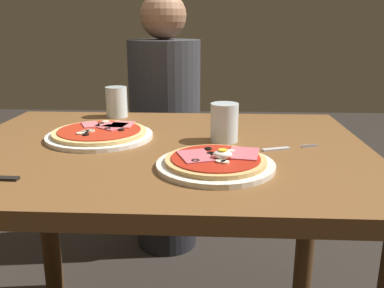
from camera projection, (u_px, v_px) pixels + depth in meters
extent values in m
cube|color=brown|center=(162.00, 152.00, 1.13)|extent=(1.11, 0.85, 0.04)
cylinder|color=#4A3018|center=(47.00, 213.00, 1.60)|extent=(0.07, 0.07, 0.69)
cylinder|color=#4A3018|center=(307.00, 219.00, 1.55)|extent=(0.07, 0.07, 0.69)
cylinder|color=silver|center=(216.00, 165.00, 0.94)|extent=(0.27, 0.27, 0.01)
cylinder|color=tan|center=(216.00, 161.00, 0.94)|extent=(0.23, 0.23, 0.01)
cylinder|color=#A82314|center=(216.00, 158.00, 0.94)|extent=(0.20, 0.20, 0.00)
torus|color=black|center=(210.00, 153.00, 0.96)|extent=(0.02, 0.02, 0.00)
torus|color=black|center=(195.00, 161.00, 0.91)|extent=(0.02, 0.02, 0.00)
torus|color=black|center=(208.00, 149.00, 1.00)|extent=(0.02, 0.02, 0.00)
cube|color=#C65B66|center=(244.00, 153.00, 0.96)|extent=(0.08, 0.11, 0.00)
cube|color=#C65B66|center=(196.00, 156.00, 0.94)|extent=(0.10, 0.11, 0.00)
cylinder|color=beige|center=(231.00, 151.00, 0.98)|extent=(0.02, 0.02, 0.00)
cylinder|color=beige|center=(223.00, 156.00, 0.94)|extent=(0.02, 0.02, 0.00)
cylinder|color=beige|center=(225.00, 162.00, 0.90)|extent=(0.02, 0.02, 0.00)
cylinder|color=beige|center=(221.00, 161.00, 0.90)|extent=(0.02, 0.02, 0.00)
ellipsoid|color=white|center=(223.00, 155.00, 0.92)|extent=(0.04, 0.03, 0.02)
cylinder|color=yellow|center=(223.00, 150.00, 0.92)|extent=(0.02, 0.02, 0.00)
cylinder|color=white|center=(100.00, 136.00, 1.19)|extent=(0.30, 0.30, 0.01)
cylinder|color=#DBB26B|center=(100.00, 132.00, 1.19)|extent=(0.27, 0.27, 0.01)
cylinder|color=#B72D19|center=(99.00, 130.00, 1.18)|extent=(0.23, 0.23, 0.00)
torus|color=black|center=(121.00, 130.00, 1.17)|extent=(0.02, 0.02, 0.00)
torus|color=black|center=(85.00, 132.00, 1.15)|extent=(0.02, 0.02, 0.00)
torus|color=black|center=(91.00, 131.00, 1.16)|extent=(0.02, 0.02, 0.00)
torus|color=black|center=(108.00, 129.00, 1.19)|extent=(0.02, 0.02, 0.00)
torus|color=black|center=(101.00, 124.00, 1.25)|extent=(0.02, 0.02, 0.00)
torus|color=black|center=(86.00, 135.00, 1.12)|extent=(0.02, 0.02, 0.00)
cube|color=#D16B70|center=(112.00, 125.00, 1.23)|extent=(0.10, 0.08, 0.00)
cube|color=#C65B66|center=(110.00, 128.00, 1.20)|extent=(0.08, 0.08, 0.00)
cube|color=#D16B70|center=(91.00, 124.00, 1.24)|extent=(0.07, 0.09, 0.00)
cube|color=#D16B70|center=(122.00, 124.00, 1.24)|extent=(0.06, 0.08, 0.00)
cylinder|color=beige|center=(106.00, 122.00, 1.27)|extent=(0.02, 0.02, 0.00)
cylinder|color=beige|center=(81.00, 133.00, 1.14)|extent=(0.02, 0.02, 0.00)
cylinder|color=beige|center=(86.00, 131.00, 1.16)|extent=(0.02, 0.02, 0.00)
cylinder|color=beige|center=(90.00, 131.00, 1.16)|extent=(0.03, 0.03, 0.00)
cylinder|color=silver|center=(117.00, 102.00, 1.45)|extent=(0.07, 0.07, 0.11)
cylinder|color=silver|center=(117.00, 110.00, 1.46)|extent=(0.07, 0.07, 0.05)
cylinder|color=silver|center=(224.00, 122.00, 1.15)|extent=(0.08, 0.08, 0.11)
cylinder|color=silver|center=(224.00, 131.00, 1.15)|extent=(0.07, 0.07, 0.06)
cube|color=silver|center=(276.00, 149.00, 1.08)|extent=(0.08, 0.04, 0.00)
cube|color=silver|center=(311.00, 147.00, 1.10)|extent=(0.04, 0.02, 0.00)
cube|color=silver|center=(310.00, 146.00, 1.10)|extent=(0.04, 0.02, 0.00)
cube|color=silver|center=(309.00, 146.00, 1.10)|extent=(0.04, 0.02, 0.00)
cube|color=silver|center=(308.00, 146.00, 1.11)|extent=(0.04, 0.02, 0.00)
cylinder|color=black|center=(167.00, 199.00, 2.01)|extent=(0.29, 0.29, 0.46)
cylinder|color=#38383D|center=(165.00, 99.00, 1.87)|extent=(0.32, 0.32, 0.52)
sphere|color=#9E7051|center=(163.00, 16.00, 1.77)|extent=(0.20, 0.20, 0.20)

